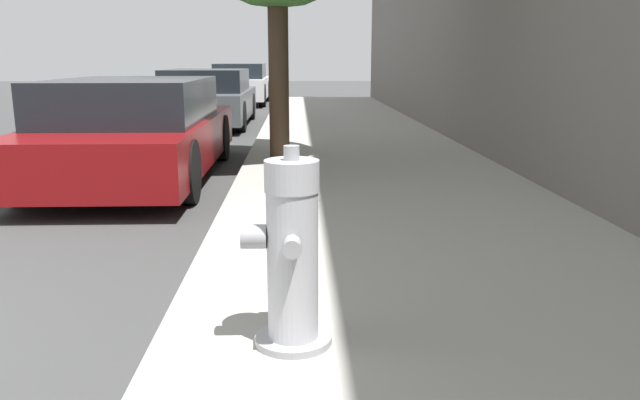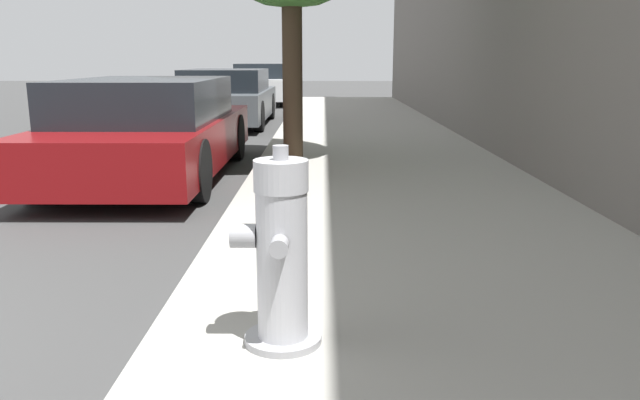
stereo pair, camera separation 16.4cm
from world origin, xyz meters
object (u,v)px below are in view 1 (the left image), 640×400
object	(u,v)px
fire_hydrant	(292,256)
parked_car_far	(241,84)
parked_car_mid	(208,98)
parked_car_near	(137,130)

from	to	relation	value
fire_hydrant	parked_car_far	size ratio (longest dim) A/B	0.23
fire_hydrant	parked_car_mid	distance (m)	11.47
parked_car_near	parked_car_mid	world-z (taller)	parked_car_mid
fire_hydrant	parked_car_near	bearing A→B (deg)	111.50
parked_car_near	parked_car_mid	size ratio (longest dim) A/B	1.04
fire_hydrant	parked_car_mid	xyz separation A→B (m)	(-1.96, 11.30, 0.04)
fire_hydrant	parked_car_near	xyz separation A→B (m)	(-1.93, 4.91, 0.04)
parked_car_near	fire_hydrant	bearing A→B (deg)	-68.50
parked_car_near	parked_car_far	bearing A→B (deg)	89.47
fire_hydrant	parked_car_mid	size ratio (longest dim) A/B	0.22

